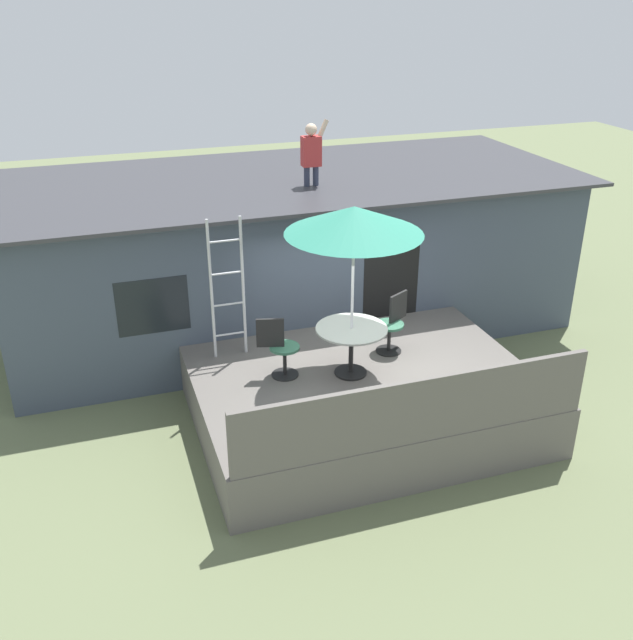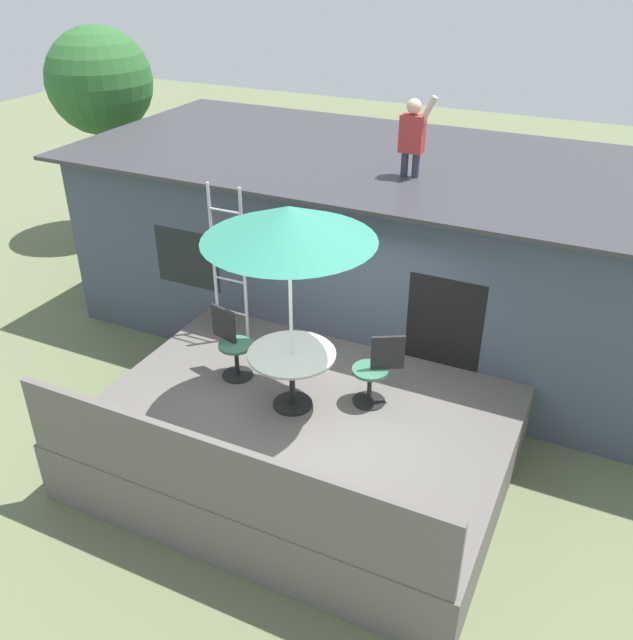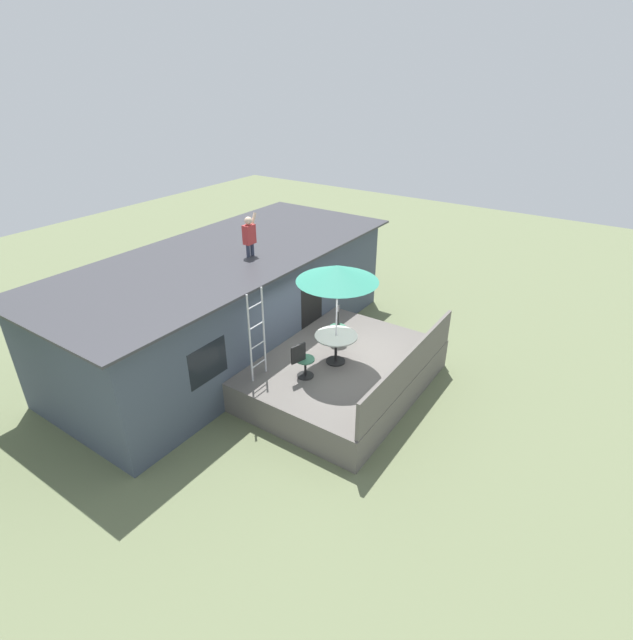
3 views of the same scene
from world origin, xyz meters
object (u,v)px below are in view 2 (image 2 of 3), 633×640
(patio_chair_left, at_px, (232,343))
(patio_umbrella, at_px, (289,224))
(patio_chair_right, at_px, (376,370))
(backyard_tree, at_px, (100,84))
(person_figure, at_px, (413,132))
(step_ladder, at_px, (229,263))
(patio_table, at_px, (292,364))

(patio_chair_left, bearing_deg, patio_umbrella, 0.00)
(patio_umbrella, bearing_deg, patio_chair_right, 29.45)
(backyard_tree, bearing_deg, person_figure, -16.10)
(patio_umbrella, height_order, backyard_tree, backyard_tree)
(step_ladder, bearing_deg, patio_table, -36.58)
(step_ladder, bearing_deg, patio_chair_right, -15.10)
(patio_table, distance_m, patio_chair_left, 1.05)
(patio_table, height_order, person_figure, person_figure)
(patio_chair_left, distance_m, patio_chair_right, 1.89)
(patio_chair_right, height_order, backyard_tree, backyard_tree)
(patio_table, bearing_deg, patio_chair_right, 29.45)
(patio_umbrella, relative_size, step_ladder, 1.15)
(patio_table, relative_size, backyard_tree, 0.24)
(patio_table, xyz_separation_m, patio_umbrella, (0.00, -0.00, 1.76))
(step_ladder, height_order, patio_chair_left, step_ladder)
(person_figure, height_order, patio_chair_right, person_figure)
(backyard_tree, bearing_deg, patio_table, -36.08)
(patio_table, relative_size, patio_chair_left, 1.13)
(patio_table, bearing_deg, patio_umbrella, -90.00)
(patio_table, bearing_deg, person_figure, 82.91)
(patio_umbrella, relative_size, backyard_tree, 0.60)
(step_ladder, relative_size, patio_chair_right, 2.39)
(step_ladder, distance_m, patio_chair_left, 1.21)
(step_ladder, relative_size, patio_chair_left, 2.39)
(patio_umbrella, relative_size, patio_chair_left, 2.76)
(patio_table, height_order, patio_chair_left, patio_chair_left)
(patio_chair_right, bearing_deg, patio_table, -0.00)
(patio_umbrella, height_order, patio_chair_left, patio_umbrella)
(patio_umbrella, distance_m, person_figure, 2.95)
(patio_table, distance_m, backyard_tree, 8.67)
(patio_umbrella, distance_m, step_ladder, 2.29)
(patio_table, relative_size, step_ladder, 0.47)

